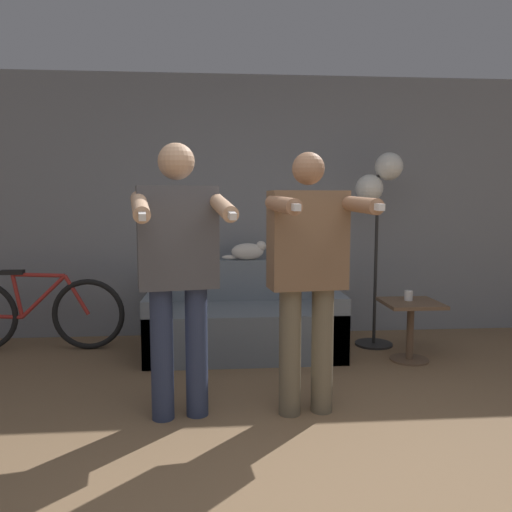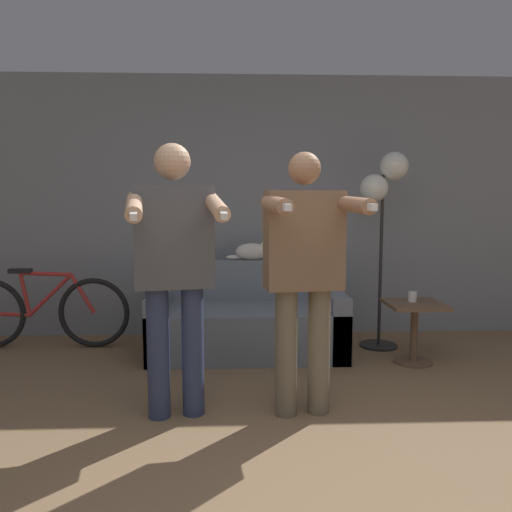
# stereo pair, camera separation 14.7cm
# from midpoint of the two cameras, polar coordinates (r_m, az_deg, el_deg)

# --- Properties ---
(wall_back) EXTENTS (10.00, 0.05, 2.60)m
(wall_back) POSITION_cam_midpoint_polar(r_m,az_deg,el_deg) (5.08, 0.16, 5.60)
(wall_back) COLOR gray
(wall_back) RESTS_ON ground_plane
(couch) EXTENTS (1.70, 0.83, 0.81)m
(couch) POSITION_cam_midpoint_polar(r_m,az_deg,el_deg) (4.53, -2.29, -7.67)
(couch) COLOR slate
(couch) RESTS_ON ground_plane
(person_left) EXTENTS (0.63, 0.74, 1.71)m
(person_left) POSITION_cam_midpoint_polar(r_m,az_deg,el_deg) (3.09, -10.23, -0.59)
(person_left) COLOR #2D3856
(person_left) RESTS_ON ground_plane
(person_right) EXTENTS (0.60, 0.72, 1.66)m
(person_right) POSITION_cam_midpoint_polar(r_m,az_deg,el_deg) (3.12, 4.63, -1.01)
(person_right) COLOR #6B604C
(person_right) RESTS_ON ground_plane
(cat) EXTENTS (0.42, 0.14, 0.18)m
(cat) POSITION_cam_midpoint_polar(r_m,az_deg,el_deg) (4.73, -1.75, 0.57)
(cat) COLOR silver
(cat) RESTS_ON couch
(floor_lamp) EXTENTS (0.43, 0.35, 1.81)m
(floor_lamp) POSITION_cam_midpoint_polar(r_m,az_deg,el_deg) (4.74, 12.97, 7.12)
(floor_lamp) COLOR black
(floor_lamp) RESTS_ON ground_plane
(side_table) EXTENTS (0.46, 0.46, 0.52)m
(side_table) POSITION_cam_midpoint_polar(r_m,az_deg,el_deg) (4.45, 16.34, -6.83)
(side_table) COLOR brown
(side_table) RESTS_ON ground_plane
(cup) EXTENTS (0.07, 0.07, 0.08)m
(cup) POSITION_cam_midpoint_polar(r_m,az_deg,el_deg) (4.45, 16.13, -4.36)
(cup) COLOR white
(cup) RESTS_ON side_table
(bicycle) EXTENTS (1.61, 0.07, 0.74)m
(bicycle) POSITION_cam_midpoint_polar(r_m,az_deg,el_deg) (5.02, -24.72, -5.99)
(bicycle) COLOR black
(bicycle) RESTS_ON ground_plane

